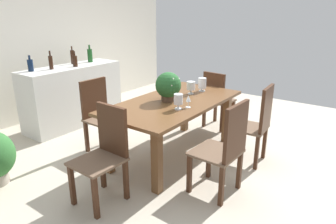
# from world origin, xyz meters

# --- Properties ---
(ground_plane) EXTENTS (7.04, 7.04, 0.00)m
(ground_plane) POSITION_xyz_m (0.00, 0.00, 0.00)
(ground_plane) COLOR #BCB29E
(back_wall) EXTENTS (6.40, 0.10, 2.60)m
(back_wall) POSITION_xyz_m (0.00, 2.60, 1.30)
(back_wall) COLOR silver
(back_wall) RESTS_ON ground
(dining_table) EXTENTS (1.92, 1.01, 0.76)m
(dining_table) POSITION_xyz_m (0.00, -0.25, 0.65)
(dining_table) COLOR brown
(dining_table) RESTS_ON ground
(chair_far_left) EXTENTS (0.47, 0.43, 0.98)m
(chair_far_left) POSITION_xyz_m (-0.43, 0.69, 0.55)
(chair_far_left) COLOR #422616
(chair_far_left) RESTS_ON ground
(chair_near_left) EXTENTS (0.49, 0.47, 1.02)m
(chair_near_left) POSITION_xyz_m (-0.44, -1.20, 0.56)
(chair_near_left) COLOR #422616
(chair_near_left) RESTS_ON ground
(chair_head_end) EXTENTS (0.48, 0.44, 0.98)m
(chair_head_end) POSITION_xyz_m (-1.19, -0.25, 0.54)
(chair_head_end) COLOR #422616
(chair_head_end) RESTS_ON ground
(chair_near_right) EXTENTS (0.46, 0.48, 1.01)m
(chair_near_right) POSITION_xyz_m (0.44, -1.19, 0.55)
(chair_near_right) COLOR #422616
(chair_near_right) RESTS_ON ground
(chair_foot_end) EXTENTS (0.45, 0.45, 0.94)m
(chair_foot_end) POSITION_xyz_m (1.21, -0.24, 0.52)
(chair_foot_end) COLOR #422616
(chair_foot_end) RESTS_ON ground
(flower_centerpiece) EXTENTS (0.33, 0.33, 0.37)m
(flower_centerpiece) POSITION_xyz_m (-0.04, -0.19, 0.96)
(flower_centerpiece) COLOR #4C3828
(flower_centerpiece) RESTS_ON dining_table
(crystal_vase_left) EXTENTS (0.11, 0.11, 0.18)m
(crystal_vase_left) POSITION_xyz_m (-0.25, -0.48, 0.88)
(crystal_vase_left) COLOR silver
(crystal_vase_left) RESTS_ON dining_table
(crystal_vase_center_near) EXTENTS (0.11, 0.11, 0.19)m
(crystal_vase_center_near) POSITION_xyz_m (0.62, -0.30, 0.87)
(crystal_vase_center_near) COLOR silver
(crystal_vase_center_near) RESTS_ON dining_table
(crystal_vase_right) EXTENTS (0.12, 0.12, 0.17)m
(crystal_vase_right) POSITION_xyz_m (0.41, -0.25, 0.87)
(crystal_vase_right) COLOR silver
(crystal_vase_right) RESTS_ON dining_table
(wine_glass) EXTENTS (0.06, 0.06, 0.15)m
(wine_glass) POSITION_xyz_m (-0.12, -0.54, 0.86)
(wine_glass) COLOR silver
(wine_glass) RESTS_ON dining_table
(kitchen_counter) EXTENTS (1.68, 0.55, 0.99)m
(kitchen_counter) POSITION_xyz_m (-0.01, 1.80, 0.49)
(kitchen_counter) COLOR silver
(kitchen_counter) RESTS_ON ground
(wine_bottle_green) EXTENTS (0.06, 0.06, 0.28)m
(wine_bottle_green) POSITION_xyz_m (-0.35, 1.81, 1.10)
(wine_bottle_green) COLOR black
(wine_bottle_green) RESTS_ON kitchen_counter
(wine_bottle_amber) EXTENTS (0.06, 0.06, 0.30)m
(wine_bottle_amber) POSITION_xyz_m (0.15, 1.94, 1.11)
(wine_bottle_amber) COLOR black
(wine_bottle_amber) RESTS_ON kitchen_counter
(wine_bottle_tall) EXTENTS (0.08, 0.08, 0.29)m
(wine_bottle_tall) POSITION_xyz_m (0.45, 1.86, 1.11)
(wine_bottle_tall) COLOR #194C1E
(wine_bottle_tall) RESTS_ON kitchen_counter
(wine_bottle_clear) EXTENTS (0.08, 0.08, 0.24)m
(wine_bottle_clear) POSITION_xyz_m (-0.62, 1.92, 1.08)
(wine_bottle_clear) COLOR #0F1E38
(wine_bottle_clear) RESTS_ON kitchen_counter
(wine_bottle_dark) EXTENTS (0.08, 0.08, 0.25)m
(wine_bottle_dark) POSITION_xyz_m (0.01, 1.71, 1.08)
(wine_bottle_dark) COLOR black
(wine_bottle_dark) RESTS_ON kitchen_counter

